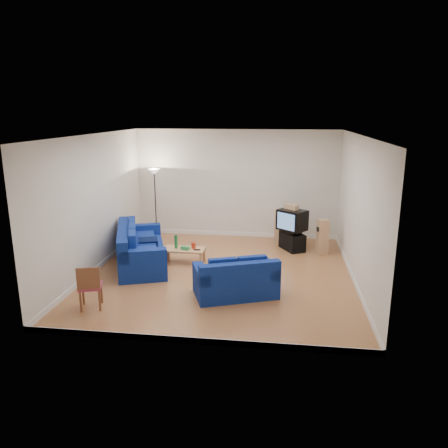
# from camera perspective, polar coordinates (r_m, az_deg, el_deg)

# --- Properties ---
(room) EXTENTS (6.01, 6.51, 3.21)m
(room) POSITION_cam_1_polar(r_m,az_deg,el_deg) (9.88, -0.30, 1.92)
(room) COLOR brown
(room) RESTS_ON ground
(sofa_three_seat) EXTENTS (1.84, 2.71, 0.96)m
(sofa_three_seat) POSITION_cam_1_polar(r_m,az_deg,el_deg) (10.95, -11.08, -3.52)
(sofa_three_seat) COLOR #00135A
(sofa_three_seat) RESTS_ON ground
(sofa_loveseat) EXTENTS (1.86, 1.44, 0.82)m
(sofa_loveseat) POSITION_cam_1_polar(r_m,az_deg,el_deg) (9.02, 1.59, -7.55)
(sofa_loveseat) COLOR #00135A
(sofa_loveseat) RESTS_ON ground
(coffee_table) EXTENTS (1.04, 0.53, 0.38)m
(coffee_table) POSITION_cam_1_polar(r_m,az_deg,el_deg) (10.96, -5.25, -3.48)
(coffee_table) COLOR tan
(coffee_table) RESTS_ON ground
(bottle) EXTENTS (0.10, 0.10, 0.34)m
(bottle) POSITION_cam_1_polar(r_m,az_deg,el_deg) (10.96, -6.28, -2.31)
(bottle) COLOR #197233
(bottle) RESTS_ON coffee_table
(tissue_box) EXTENTS (0.22, 0.17, 0.08)m
(tissue_box) POSITION_cam_1_polar(r_m,az_deg,el_deg) (10.85, -5.09, -3.15)
(tissue_box) COLOR green
(tissue_box) RESTS_ON coffee_table
(red_canister) EXTENTS (0.12, 0.12, 0.15)m
(red_canister) POSITION_cam_1_polar(r_m,az_deg,el_deg) (10.93, -4.00, -2.80)
(red_canister) COLOR red
(red_canister) RESTS_ON coffee_table
(remote) EXTENTS (0.17, 0.07, 0.02)m
(remote) POSITION_cam_1_polar(r_m,az_deg,el_deg) (10.80, -3.55, -3.37)
(remote) COLOR black
(remote) RESTS_ON coffee_table
(tv_stand) EXTENTS (0.75, 0.88, 0.47)m
(tv_stand) POSITION_cam_1_polar(r_m,az_deg,el_deg) (12.14, 8.89, -2.24)
(tv_stand) COLOR black
(tv_stand) RESTS_ON ground
(av_receiver) EXTENTS (0.58, 0.58, 0.11)m
(av_receiver) POSITION_cam_1_polar(r_m,az_deg,el_deg) (12.04, 8.79, -0.94)
(av_receiver) COLOR black
(av_receiver) RESTS_ON tv_stand
(television) EXTENTS (0.88, 0.86, 0.55)m
(television) POSITION_cam_1_polar(r_m,az_deg,el_deg) (11.92, 8.88, 0.53)
(television) COLOR black
(television) RESTS_ON av_receiver
(centre_speaker) EXTENTS (0.39, 0.37, 0.14)m
(centre_speaker) POSITION_cam_1_polar(r_m,az_deg,el_deg) (11.93, 8.81, 2.24)
(centre_speaker) COLOR tan
(centre_speaker) RESTS_ON television
(speaker_left) EXTENTS (0.29, 0.34, 0.97)m
(speaker_left) POSITION_cam_1_polar(r_m,az_deg,el_deg) (12.66, 7.27, -0.30)
(speaker_left) COLOR tan
(speaker_left) RESTS_ON ground
(speaker_right) EXTENTS (0.34, 0.30, 0.95)m
(speaker_right) POSITION_cam_1_polar(r_m,az_deg,el_deg) (11.84, 12.74, -1.66)
(speaker_right) COLOR tan
(speaker_right) RESTS_ON ground
(floor_lamp) EXTENTS (0.36, 0.36, 2.08)m
(floor_lamp) POSITION_cam_1_polar(r_m,az_deg,el_deg) (12.94, -9.05, 5.53)
(floor_lamp) COLOR black
(floor_lamp) RESTS_ON ground
(dining_chair) EXTENTS (0.53, 0.53, 0.89)m
(dining_chair) POSITION_cam_1_polar(r_m,az_deg,el_deg) (8.76, -17.13, -7.62)
(dining_chair) COLOR brown
(dining_chair) RESTS_ON ground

